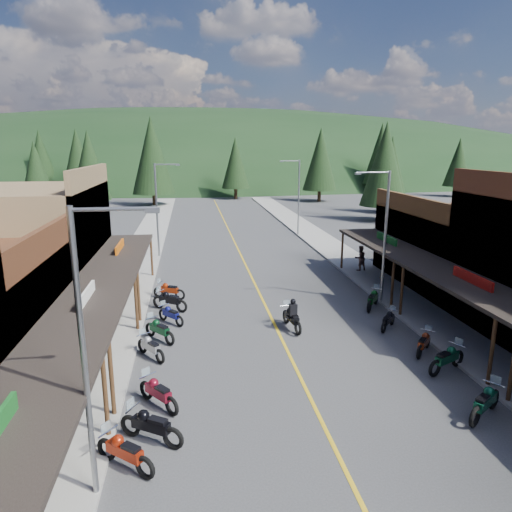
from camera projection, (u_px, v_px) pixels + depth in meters
name	position (u px, v px, depth m)	size (l,w,h in m)	color
ground	(298.00, 373.00, 19.29)	(220.00, 220.00, 0.00)	#38383A
centerline	(243.00, 260.00, 38.53)	(0.15, 90.00, 0.01)	gold
sidewalk_west	(138.00, 263.00, 37.30)	(3.40, 94.00, 0.15)	gray
sidewalk_east	(342.00, 256.00, 39.73)	(3.40, 94.00, 0.15)	gray
shop_west_3	(32.00, 246.00, 27.42)	(10.90, 10.20, 8.20)	brown
shop_east_3	(455.00, 248.00, 31.49)	(10.90, 10.20, 6.20)	#4C2D16
streetlight_0	(89.00, 345.00, 11.50)	(2.16, 0.18, 8.00)	gray
streetlight_1	(158.00, 206.00, 38.45)	(2.16, 0.18, 8.00)	gray
streetlight_2	(383.00, 231.00, 26.91)	(2.16, 0.18, 8.00)	gray
streetlight_3	(297.00, 194.00, 48.08)	(2.16, 0.18, 8.00)	gray
ridge_hill	(202.00, 176.00, 149.19)	(310.00, 140.00, 60.00)	black
pine_1	(78.00, 159.00, 81.61)	(5.88, 5.88, 12.50)	black
pine_2	(152.00, 155.00, 71.83)	(6.72, 6.72, 14.00)	black
pine_3	(235.00, 163.00, 81.83)	(5.04, 5.04, 11.00)	black
pine_4	(320.00, 159.00, 77.83)	(5.88, 5.88, 12.50)	black
pine_5	(381.00, 153.00, 91.43)	(6.72, 6.72, 14.00)	black
pine_6	(458.00, 162.00, 85.76)	(5.04, 5.04, 11.00)	black
pine_7	(41.00, 158.00, 86.26)	(5.88, 5.88, 12.50)	black
pine_8	(36.00, 176.00, 53.31)	(4.48, 4.48, 10.00)	black
pine_9	(391.00, 168.00, 64.44)	(4.93, 4.93, 10.80)	black
pine_10	(89.00, 165.00, 63.30)	(5.38, 5.38, 11.60)	black
pine_11	(385.00, 164.00, 56.96)	(5.82, 5.82, 12.40)	black
bike_west_5	(125.00, 450.00, 13.41)	(0.74, 2.23, 1.28)	#971F0A
bike_west_6	(151.00, 424.00, 14.63)	(0.78, 2.34, 1.34)	black
bike_west_7	(158.00, 391.00, 16.64)	(0.74, 2.23, 1.28)	maroon
bike_west_8	(151.00, 346.00, 20.53)	(0.69, 2.08, 1.19)	gray
bike_west_9	(159.00, 329.00, 22.37)	(0.74, 2.22, 1.27)	#0B371B
bike_west_10	(171.00, 314.00, 24.57)	(0.66, 1.98, 1.13)	navy
bike_west_11	(170.00, 300.00, 26.55)	(0.78, 2.33, 1.33)	black
bike_west_12	(169.00, 289.00, 28.60)	(0.71, 2.14, 1.22)	#99290A
bike_east_6	(485.00, 401.00, 15.99)	(0.76, 2.29, 1.31)	#0D422C
bike_east_7	(447.00, 357.00, 19.30)	(0.76, 2.27, 1.30)	#0C4026
bike_east_8	(424.00, 342.00, 21.03)	(0.66, 1.99, 1.14)	maroon
bike_east_9	(388.00, 319.00, 23.87)	(0.63, 1.89, 1.08)	black
bike_east_10	(373.00, 298.00, 26.88)	(0.74, 2.21, 1.26)	#0D4315
rider_on_bike	(292.00, 316.00, 23.78)	(1.15, 2.41, 1.77)	black
pedestrian_east_b	(360.00, 258.00, 34.55)	(0.93, 0.54, 1.92)	brown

